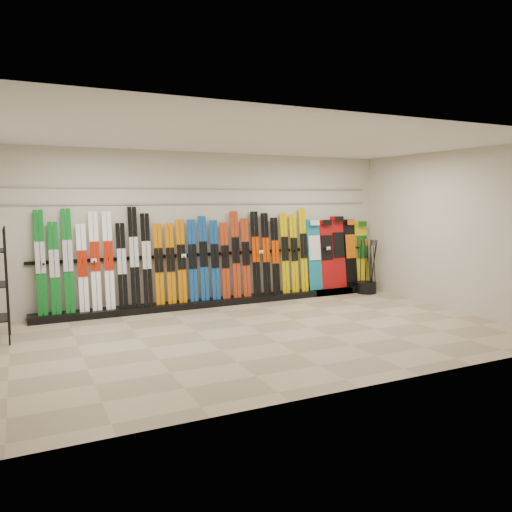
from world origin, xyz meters
name	(u,v)px	position (x,y,z in m)	size (l,w,h in m)	color
floor	(261,333)	(0.00, 0.00, 0.00)	(8.00, 8.00, 0.00)	gray
back_wall	(206,229)	(0.00, 2.50, 1.50)	(8.00, 8.00, 0.00)	beige
right_wall	(452,231)	(4.00, 0.00, 1.50)	(5.00, 5.00, 0.00)	beige
ceiling	(262,138)	(0.00, 0.00, 3.00)	(8.00, 8.00, 0.00)	silver
ski_rack_base	(221,301)	(0.22, 2.28, 0.06)	(8.00, 0.40, 0.12)	black
skis	(187,259)	(-0.46, 2.32, 0.95)	(5.37, 0.21, 1.83)	#0B6E1D
snowboards	(338,253)	(3.08, 2.36, 0.88)	(1.60, 0.24, 1.59)	#14728C
pole_bin	(366,288)	(3.60, 2.00, 0.12)	(0.44, 0.44, 0.25)	black
ski_poles	(369,266)	(3.64, 1.97, 0.61)	(0.32, 0.37, 1.18)	black
slatwall_rail_0	(206,204)	(0.00, 2.48, 2.00)	(7.60, 0.02, 0.03)	gray
slatwall_rail_1	(206,188)	(0.00, 2.48, 2.30)	(7.60, 0.02, 0.03)	gray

